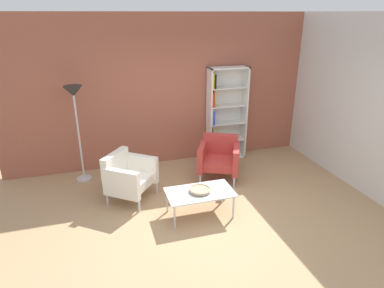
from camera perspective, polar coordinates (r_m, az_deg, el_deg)
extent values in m
plane|color=tan|center=(5.03, 3.15, -13.51)|extent=(8.32, 8.32, 0.00)
cube|color=#9E5642|center=(6.64, -3.84, 8.97)|extent=(6.40, 0.12, 2.90)
cube|color=silver|center=(6.36, 26.62, 6.18)|extent=(0.12, 5.20, 2.90)
cube|color=silver|center=(6.76, 2.90, 4.82)|extent=(0.03, 0.30, 1.90)
cube|color=silver|center=(7.04, 8.84, 5.29)|extent=(0.03, 0.30, 1.90)
cube|color=silver|center=(6.69, 6.24, 12.77)|extent=(0.80, 0.30, 0.03)
cube|color=silver|center=(7.21, 5.65, -2.08)|extent=(0.80, 0.30, 0.03)
cube|color=silver|center=(7.02, 5.49, 5.38)|extent=(0.80, 0.02, 1.90)
cube|color=silver|center=(7.07, 5.76, 0.77)|extent=(0.76, 0.28, 0.02)
cube|color=silver|center=(6.94, 5.87, 3.61)|extent=(0.76, 0.28, 0.02)
cube|color=silver|center=(6.84, 5.99, 6.54)|extent=(0.76, 0.28, 0.02)
cube|color=silver|center=(6.76, 6.11, 9.56)|extent=(0.76, 0.28, 0.02)
cube|color=blue|center=(7.00, 3.05, -1.09)|extent=(0.02, 0.24, 0.32)
cube|color=red|center=(7.01, 3.33, -1.37)|extent=(0.02, 0.20, 0.25)
cube|color=blue|center=(6.88, 3.15, 1.46)|extent=(0.04, 0.24, 0.25)
cube|color=yellow|center=(6.87, 3.57, 1.49)|extent=(0.04, 0.20, 0.26)
cube|color=white|center=(6.73, 3.20, 4.68)|extent=(0.02, 0.21, 0.33)
cube|color=blue|center=(6.75, 3.51, 4.47)|extent=(0.04, 0.20, 0.27)
cube|color=red|center=(6.65, 3.35, 7.52)|extent=(0.04, 0.21, 0.28)
cube|color=orange|center=(6.65, 3.71, 7.68)|extent=(0.02, 0.19, 0.31)
cube|color=yellow|center=(6.55, 3.42, 10.69)|extent=(0.03, 0.18, 0.29)
cube|color=black|center=(6.57, 3.78, 10.63)|extent=(0.03, 0.18, 0.28)
cube|color=silver|center=(5.03, 1.36, -8.21)|extent=(1.00, 0.56, 0.02)
cylinder|color=silver|center=(4.85, -2.98, -12.30)|extent=(0.03, 0.03, 0.38)
cylinder|color=silver|center=(5.09, 7.06, -10.61)|extent=(0.03, 0.03, 0.38)
cylinder|color=silver|center=(5.22, -4.22, -9.60)|extent=(0.03, 0.03, 0.38)
cylinder|color=silver|center=(5.46, 5.13, -8.19)|extent=(0.03, 0.03, 0.38)
cylinder|color=tan|center=(5.02, 1.37, -8.01)|extent=(0.13, 0.13, 0.02)
cylinder|color=tan|center=(5.01, 1.37, -7.81)|extent=(0.32, 0.32, 0.02)
torus|color=tan|center=(5.01, 1.37, -7.69)|extent=(0.32, 0.32, 0.02)
cube|color=white|center=(5.58, -10.35, -6.26)|extent=(0.85, 0.86, 0.16)
cube|color=white|center=(5.60, -12.90, -3.29)|extent=(0.49, 0.58, 0.38)
cube|color=white|center=(5.29, -11.97, -6.67)|extent=(0.55, 0.46, 0.46)
cube|color=white|center=(5.75, -8.66, -4.01)|extent=(0.55, 0.46, 0.46)
cylinder|color=silver|center=(5.31, -8.98, -10.17)|extent=(0.04, 0.04, 0.24)
cylinder|color=silver|center=(5.76, -6.01, -7.31)|extent=(0.04, 0.04, 0.24)
cylinder|color=silver|center=(5.59, -14.20, -8.85)|extent=(0.04, 0.04, 0.24)
cylinder|color=silver|center=(6.02, -10.96, -6.25)|extent=(0.04, 0.04, 0.24)
cube|color=#B73833|center=(6.16, 4.59, -3.17)|extent=(0.83, 0.80, 0.16)
cube|color=#B73833|center=(6.31, 4.87, 0.07)|extent=(0.63, 0.39, 0.38)
cube|color=#B73833|center=(6.13, 1.71, -2.13)|extent=(0.36, 0.60, 0.46)
cube|color=#B73833|center=(6.09, 7.51, -2.48)|extent=(0.36, 0.60, 0.46)
cylinder|color=silver|center=(6.00, 1.41, -5.94)|extent=(0.04, 0.04, 0.24)
cylinder|color=silver|center=(5.96, 7.16, -6.32)|extent=(0.04, 0.04, 0.24)
cylinder|color=silver|center=(6.52, 2.11, -3.63)|extent=(0.04, 0.04, 0.24)
cylinder|color=silver|center=(6.48, 7.39, -3.96)|extent=(0.04, 0.04, 0.24)
cylinder|color=silver|center=(6.57, -17.81, -5.56)|extent=(0.28, 0.28, 0.02)
cylinder|color=silver|center=(6.25, -18.67, 1.32)|extent=(0.03, 0.03, 1.65)
cone|color=#2D2D2D|center=(6.03, -19.57, 8.46)|extent=(0.32, 0.32, 0.18)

